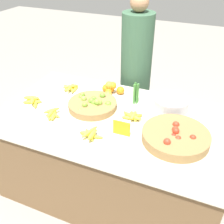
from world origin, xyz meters
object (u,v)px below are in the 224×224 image
tomato_basket (175,136)px  vendor_person (135,79)px  metal_bowl (171,104)px  price_sign (122,128)px  lime_bowl (93,104)px

tomato_basket → vendor_person: bearing=123.4°
tomato_basket → metal_bowl: 0.40m
tomato_basket → vendor_person: size_ratio=0.30×
metal_bowl → price_sign: (-0.25, -0.47, 0.01)m
tomato_basket → vendor_person: vendor_person is taller
tomato_basket → vendor_person: 1.05m
lime_bowl → metal_bowl: lime_bowl is taller
price_sign → vendor_person: 0.99m
tomato_basket → metal_bowl: tomato_basket is taller
price_sign → vendor_person: size_ratio=0.08×
metal_bowl → tomato_basket: bearing=-73.5°
price_sign → vendor_person: vendor_person is taller
tomato_basket → price_sign: price_sign is taller
price_sign → vendor_person: (-0.22, 0.96, -0.10)m
tomato_basket → metal_bowl: bearing=106.5°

